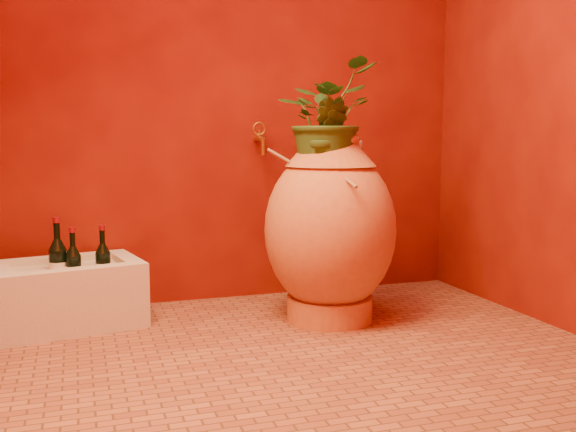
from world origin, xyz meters
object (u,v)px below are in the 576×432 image
object	(u,v)px
wine_bottle_c	(103,266)
wall_tap	(260,137)
stone_basin	(68,295)
wine_bottle_b	(74,269)
amphora	(330,229)
wine_bottle_a	(58,265)

from	to	relation	value
wine_bottle_c	wall_tap	distance (m)	1.02
stone_basin	wine_bottle_b	xyz separation A→B (m)	(0.03, -0.03, 0.13)
wine_bottle_b	wine_bottle_c	size ratio (longest dim) A/B	1.00
stone_basin	wall_tap	xyz separation A→B (m)	(0.97, 0.19, 0.72)
amphora	stone_basin	world-z (taller)	amphora
stone_basin	wine_bottle_a	xyz separation A→B (m)	(-0.04, -0.00, 0.14)
wine_bottle_b	amphora	bearing A→B (deg)	-12.98
amphora	stone_basin	bearing A→B (deg)	165.96
wine_bottle_a	wall_tap	distance (m)	1.17
wine_bottle_b	stone_basin	bearing A→B (deg)	134.29
stone_basin	wine_bottle_c	size ratio (longest dim) A/B	2.40
stone_basin	wine_bottle_b	distance (m)	0.13
stone_basin	wine_bottle_a	bearing A→B (deg)	-176.40
wine_bottle_c	amphora	bearing A→B (deg)	-16.17
wine_bottle_a	wall_tap	world-z (taller)	wall_tap
wine_bottle_b	wine_bottle_a	bearing A→B (deg)	157.28
amphora	wine_bottle_c	world-z (taller)	amphora
stone_basin	wine_bottle_a	world-z (taller)	wine_bottle_a
wine_bottle_a	wall_tap	size ratio (longest dim) A/B	1.99
wine_bottle_c	wall_tap	bearing A→B (deg)	13.46
wall_tap	stone_basin	bearing A→B (deg)	-168.65
stone_basin	wall_tap	bearing A→B (deg)	11.35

